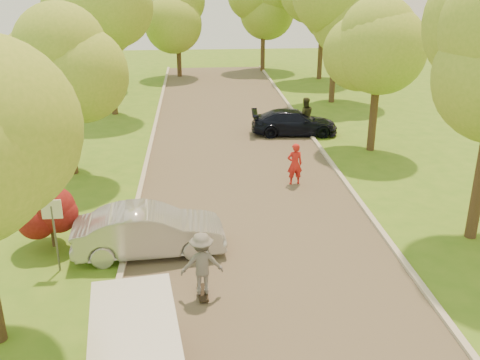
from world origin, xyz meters
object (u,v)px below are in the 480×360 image
object	(u,v)px
dark_sedan	(294,122)
silver_sedan	(150,231)
person_olive	(305,116)
person_striped	(295,164)
street_sign	(53,221)
skateboarder	(202,264)
longboard	(203,293)

from	to	relation	value
dark_sedan	silver_sedan	bearing A→B (deg)	155.78
person_olive	person_striped	bearing A→B (deg)	74.46
street_sign	skateboarder	xyz separation A→B (m)	(4.01, -1.62, -0.61)
dark_sedan	street_sign	bearing A→B (deg)	149.17
longboard	person_olive	bearing A→B (deg)	-115.05
person_striped	silver_sedan	bearing A→B (deg)	37.42
longboard	person_striped	bearing A→B (deg)	-120.62
dark_sedan	person_olive	xyz separation A→B (m)	(0.55, 0.07, 0.32)
silver_sedan	person_olive	bearing A→B (deg)	-34.83
street_sign	skateboarder	distance (m)	4.37
person_striped	person_olive	size ratio (longest dim) A/B	0.88
longboard	skateboarder	distance (m)	0.86
street_sign	person_olive	size ratio (longest dim) A/B	1.13
dark_sedan	skateboarder	distance (m)	15.36
dark_sedan	person_striped	size ratio (longest dim) A/B	2.61
street_sign	person_olive	distance (m)	16.14
longboard	skateboarder	size ratio (longest dim) A/B	0.52
longboard	skateboarder	bearing A→B (deg)	-80.03
silver_sedan	skateboarder	size ratio (longest dim) A/B	2.63
silver_sedan	dark_sedan	size ratio (longest dim) A/B	1.01
longboard	person_striped	distance (m)	8.51
silver_sedan	skateboarder	bearing A→B (deg)	-152.63
silver_sedan	dark_sedan	xyz separation A→B (m)	(6.55, 12.08, -0.09)
longboard	skateboarder	xyz separation A→B (m)	(-0.00, 0.00, 0.86)
skateboarder	person_striped	bearing A→B (deg)	-120.62
street_sign	dark_sedan	size ratio (longest dim) A/B	0.49
street_sign	dark_sedan	xyz separation A→B (m)	(9.05, 12.89, -0.92)
street_sign	longboard	size ratio (longest dim) A/B	2.46
street_sign	person_striped	world-z (taller)	street_sign
person_striped	dark_sedan	bearing A→B (deg)	-106.99
person_striped	person_olive	world-z (taller)	person_olive
silver_sedan	person_olive	world-z (taller)	person_olive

